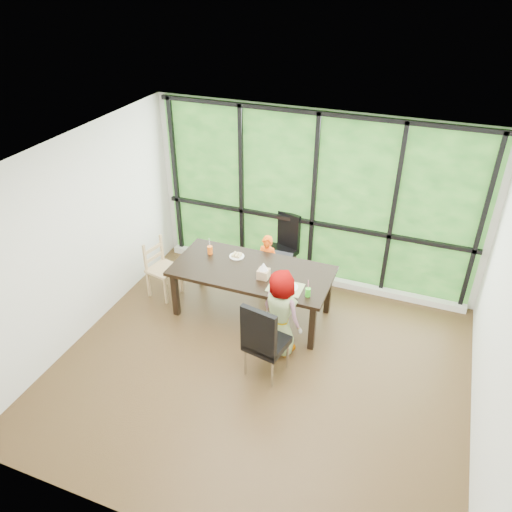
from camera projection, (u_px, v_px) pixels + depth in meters
name	position (u px, v px, depth m)	size (l,w,h in m)	color
ground	(260.00, 368.00, 6.28)	(5.00, 5.00, 0.00)	black
back_wall	(314.00, 200.00, 7.35)	(5.00, 5.00, 0.00)	silver
foliage_backdrop	(314.00, 200.00, 7.34)	(4.80, 0.02, 2.65)	#1E4C1C
window_mullions	(313.00, 201.00, 7.31)	(4.80, 0.06, 2.65)	black
window_sill	(308.00, 276.00, 7.96)	(4.80, 0.12, 0.10)	silver
dining_table	(252.00, 292.00, 7.04)	(2.21, 1.04, 0.75)	black
chair_window_leather	(279.00, 248.00, 7.75)	(0.46, 0.46, 1.08)	black
chair_interior_leather	(267.00, 338.00, 5.95)	(0.46, 0.46, 1.08)	black
chair_end_beech	(164.00, 269.00, 7.40)	(0.42, 0.40, 0.90)	tan
child_toddler	(267.00, 264.00, 7.49)	(0.34, 0.22, 0.94)	#FC5208
child_older	(283.00, 313.00, 6.26)	(0.59, 0.39, 1.21)	slate
placemat	(285.00, 288.00, 6.47)	(0.45, 0.33, 0.01)	tan
plate_far	(237.00, 256.00, 7.13)	(0.22, 0.22, 0.01)	white
plate_near	(289.00, 287.00, 6.48)	(0.26, 0.26, 0.02)	white
orange_cup	(210.00, 250.00, 7.17)	(0.08, 0.08, 0.12)	orange
green_cup	(308.00, 292.00, 6.29)	(0.07, 0.07, 0.11)	green
tissue_box	(263.00, 274.00, 6.64)	(0.15, 0.15, 0.13)	tan
crepe_rolls_far	(237.00, 255.00, 7.11)	(0.15, 0.12, 0.04)	tan
crepe_rolls_near	(289.00, 285.00, 6.46)	(0.15, 0.12, 0.04)	tan
straw_white	(210.00, 244.00, 7.12)	(0.01, 0.01, 0.20)	white
straw_pink	(308.00, 286.00, 6.24)	(0.01, 0.01, 0.20)	pink
tissue	(264.00, 266.00, 6.58)	(0.12, 0.12, 0.11)	white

